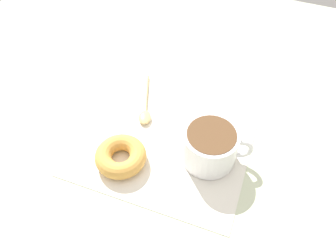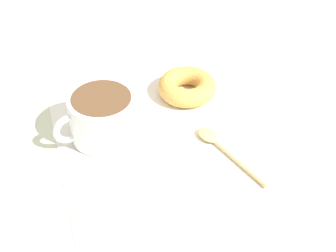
# 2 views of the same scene
# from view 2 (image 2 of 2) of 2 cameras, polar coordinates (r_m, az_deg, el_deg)

# --- Properties ---
(ground_plane) EXTENTS (1.20, 1.20, 0.02)m
(ground_plane) POSITION_cam_2_polar(r_m,az_deg,el_deg) (0.83, 0.97, -0.68)
(ground_plane) COLOR beige
(napkin) EXTENTS (0.32, 0.32, 0.00)m
(napkin) POSITION_cam_2_polar(r_m,az_deg,el_deg) (0.81, 0.00, -1.16)
(napkin) COLOR white
(napkin) RESTS_ON ground_plane
(coffee_cup) EXTENTS (0.12, 0.09, 0.07)m
(coffee_cup) POSITION_cam_2_polar(r_m,az_deg,el_deg) (0.79, -6.73, 0.99)
(coffee_cup) COLOR white
(coffee_cup) RESTS_ON napkin
(donut) EXTENTS (0.09, 0.09, 0.03)m
(donut) POSITION_cam_2_polar(r_m,az_deg,el_deg) (0.87, 1.94, 4.01)
(donut) COLOR gold
(donut) RESTS_ON napkin
(spoon) EXTENTS (0.06, 0.14, 0.01)m
(spoon) POSITION_cam_2_polar(r_m,az_deg,el_deg) (0.79, 5.00, -1.72)
(spoon) COLOR #D8B772
(spoon) RESTS_ON napkin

